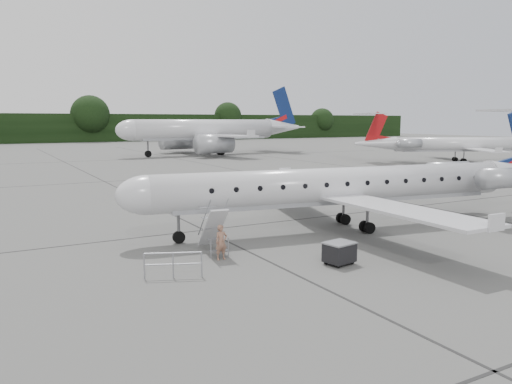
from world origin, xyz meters
TOP-DOWN VIEW (x-y plane):
  - ground at (0.00, 0.00)m, footprint 320.00×320.00m
  - treeline at (0.00, 130.00)m, footprint 260.00×4.00m
  - main_regional_jet at (1.04, 2.92)m, footprint 29.67×23.22m
  - airstair at (-7.18, 1.87)m, footprint 1.18×2.47m
  - passenger at (-7.37, 0.55)m, footprint 0.58×0.39m
  - safety_railing at (-10.11, -0.93)m, footprint 2.07×0.91m
  - baggage_cart at (-3.29, -2.55)m, footprint 1.33×1.15m
  - bg_narrowbody at (18.92, 63.84)m, footprint 37.12×28.40m
  - bg_regional_right at (46.24, 30.56)m, footprint 33.29×29.35m

SIDE VIEW (x-z plane):
  - ground at x=0.00m, z-range 0.00..0.00m
  - safety_railing at x=-10.11m, z-range 0.00..1.00m
  - baggage_cart at x=-3.29m, z-range 0.00..1.02m
  - passenger at x=-7.37m, z-range 0.00..1.56m
  - airstair at x=-7.18m, z-range 0.00..2.18m
  - main_regional_jet at x=1.04m, z-range 0.00..6.96m
  - bg_regional_right at x=46.24m, z-range 0.00..7.24m
  - treeline at x=0.00m, z-range 0.00..8.00m
  - bg_narrowbody at x=18.92m, z-range 0.00..12.49m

